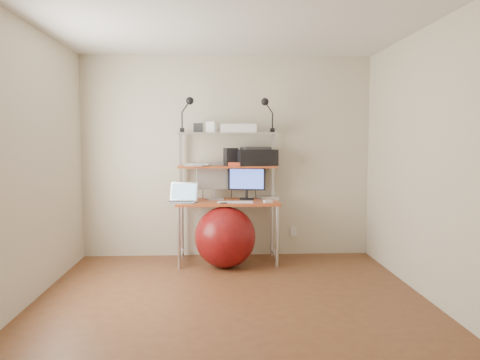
{
  "coord_description": "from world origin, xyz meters",
  "views": [
    {
      "loc": [
        -0.13,
        -4.07,
        1.46
      ],
      "look_at": [
        0.13,
        1.15,
        1.01
      ],
      "focal_mm": 35.0,
      "sensor_mm": 36.0,
      "label": 1
    }
  ],
  "objects_px": {
    "monitor_black": "(247,181)",
    "laptop": "(183,198)",
    "monitor_silver": "(214,178)",
    "exercise_ball": "(225,237)",
    "printer": "(255,157)"
  },
  "relations": [
    {
      "from": "monitor_silver",
      "to": "laptop",
      "type": "height_order",
      "value": "monitor_silver"
    },
    {
      "from": "printer",
      "to": "exercise_ball",
      "type": "relative_size",
      "value": 0.77
    },
    {
      "from": "laptop",
      "to": "exercise_ball",
      "type": "distance_m",
      "value": 0.67
    },
    {
      "from": "monitor_black",
      "to": "laptop",
      "type": "height_order",
      "value": "monitor_black"
    },
    {
      "from": "monitor_silver",
      "to": "laptop",
      "type": "bearing_deg",
      "value": -160.96
    },
    {
      "from": "monitor_silver",
      "to": "exercise_ball",
      "type": "relative_size",
      "value": 0.7
    },
    {
      "from": "monitor_black",
      "to": "printer",
      "type": "bearing_deg",
      "value": 32.12
    },
    {
      "from": "laptop",
      "to": "exercise_ball",
      "type": "bearing_deg",
      "value": -1.96
    },
    {
      "from": "monitor_black",
      "to": "printer",
      "type": "distance_m",
      "value": 0.31
    },
    {
      "from": "monitor_silver",
      "to": "laptop",
      "type": "relative_size",
      "value": 1.31
    },
    {
      "from": "printer",
      "to": "exercise_ball",
      "type": "height_order",
      "value": "printer"
    },
    {
      "from": "monitor_silver",
      "to": "exercise_ball",
      "type": "distance_m",
      "value": 0.76
    },
    {
      "from": "monitor_silver",
      "to": "printer",
      "type": "distance_m",
      "value": 0.56
    },
    {
      "from": "printer",
      "to": "exercise_ball",
      "type": "xyz_separation_m",
      "value": [
        -0.38,
        -0.39,
        -0.91
      ]
    },
    {
      "from": "laptop",
      "to": "exercise_ball",
      "type": "height_order",
      "value": "laptop"
    }
  ]
}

